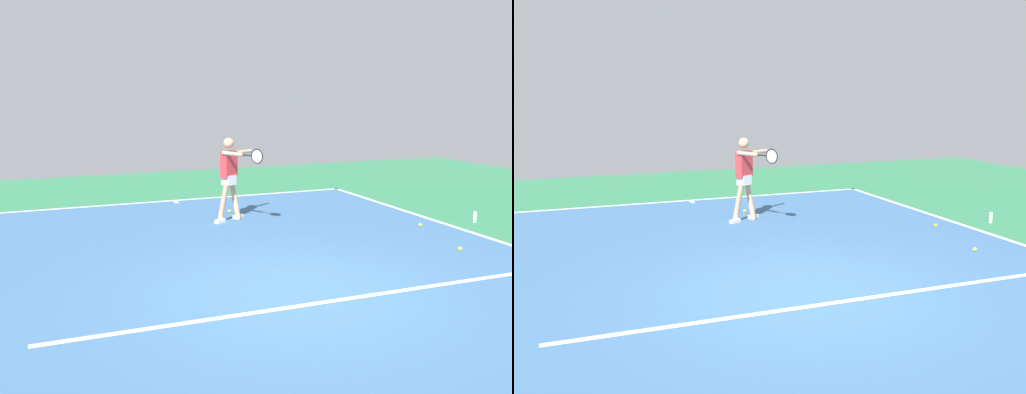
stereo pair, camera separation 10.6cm
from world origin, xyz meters
TOP-DOWN VIEW (x-y plane):
  - ground_plane at (0.00, 0.00)m, footprint 23.71×23.71m
  - court_surface at (0.00, 0.00)m, footprint 9.12×13.95m
  - court_line_baseline_near at (0.00, -6.93)m, footprint 9.12×0.10m
  - court_line_service at (0.00, 0.51)m, footprint 6.84×0.10m
  - court_line_centre_mark at (0.00, -6.73)m, footprint 0.10×0.30m
  - tennis_player at (-0.57, -4.37)m, footprint 1.00×1.36m
  - tennis_ball_by_baseline at (-3.43, -0.79)m, footprint 0.07×0.07m
  - tennis_ball_near_player at (-3.89, -2.47)m, footprint 0.07×0.07m
  - tennis_ball_by_sideline at (-0.80, -5.12)m, footprint 0.07×0.07m
  - water_bottle at (-5.17, -2.38)m, footprint 0.07×0.07m

SIDE VIEW (x-z plane):
  - ground_plane at x=0.00m, z-range 0.00..0.00m
  - court_surface at x=0.00m, z-range 0.00..0.00m
  - court_line_baseline_near at x=0.00m, z-range 0.00..0.01m
  - court_line_service at x=0.00m, z-range 0.00..0.01m
  - court_line_centre_mark at x=0.00m, z-range 0.00..0.01m
  - tennis_ball_by_baseline at x=-3.43m, z-range 0.00..0.07m
  - tennis_ball_near_player at x=-3.89m, z-range 0.00..0.07m
  - tennis_ball_by_sideline at x=-0.80m, z-range 0.00..0.07m
  - water_bottle at x=-5.17m, z-range 0.00..0.22m
  - tennis_player at x=-0.57m, z-range 0.12..1.85m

